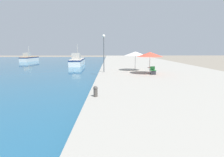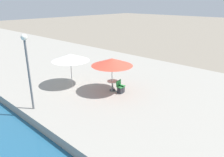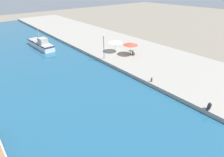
% 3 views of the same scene
% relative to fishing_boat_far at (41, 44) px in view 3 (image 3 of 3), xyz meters
% --- Properties ---
extents(quay_promenade, '(16.00, 90.00, 0.60)m').
position_rel_fishing_boat_far_xyz_m(quay_promenade, '(13.51, -4.63, -0.63)').
color(quay_promenade, '#A39E93').
rests_on(quay_promenade, ground_plane).
extents(fishing_boat_far, '(2.77, 9.83, 4.50)m').
position_rel_fishing_boat_far_xyz_m(fishing_boat_far, '(0.00, 0.00, 0.00)').
color(fishing_boat_far, white).
rests_on(fishing_boat_far, water_basin).
extents(cafe_umbrella_pink, '(2.94, 2.94, 2.49)m').
position_rel_fishing_boat_far_xyz_m(cafe_umbrella_pink, '(11.43, -17.48, 1.90)').
color(cafe_umbrella_pink, '#B7B7B7').
rests_on(cafe_umbrella_pink, quay_promenade).
extents(cafe_umbrella_white, '(2.90, 2.90, 2.49)m').
position_rel_fishing_boat_far_xyz_m(cafe_umbrella_white, '(10.24, -14.29, 1.91)').
color(cafe_umbrella_white, '#B7B7B7').
rests_on(cafe_umbrella_white, quay_promenade).
extents(cafe_table, '(0.80, 0.80, 0.74)m').
position_rel_fishing_boat_far_xyz_m(cafe_table, '(11.60, -17.38, 0.21)').
color(cafe_table, '#333338').
rests_on(cafe_table, quay_promenade).
extents(cafe_chair_left, '(0.40, 0.43, 0.91)m').
position_rel_fishing_boat_far_xyz_m(cafe_chair_left, '(11.61, -18.11, -0.00)').
color(cafe_chair_left, '#2D2D33').
rests_on(cafe_chair_left, quay_promenade).
extents(cafe_chair_right, '(0.50, 0.52, 0.91)m').
position_rel_fishing_boat_far_xyz_m(cafe_chair_right, '(11.79, -18.08, -0.00)').
color(cafe_chair_right, '#2D2D33').
rests_on(cafe_chair_right, quay_promenade).
extents(person_at_quay, '(0.52, 0.36, 0.95)m').
position_rel_fishing_boat_far_xyz_m(person_at_quay, '(5.86, -35.41, 0.09)').
color(person_at_quay, '#232328').
rests_on(person_at_quay, quay_promenade).
extents(mooring_bollard, '(0.26, 0.26, 0.65)m').
position_rel_fishing_boat_far_xyz_m(mooring_bollard, '(6.00, -27.20, 0.02)').
color(mooring_bollard, '#4C4742').
rests_on(mooring_bollard, quay_promenade).
extents(lamppost, '(0.36, 0.36, 4.56)m').
position_rel_fishing_boat_far_xyz_m(lamppost, '(6.15, -15.80, 2.77)').
color(lamppost, '#565B60').
rests_on(lamppost, quay_promenade).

